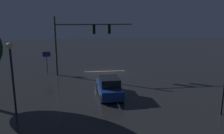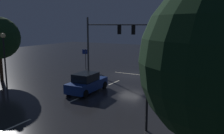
# 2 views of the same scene
# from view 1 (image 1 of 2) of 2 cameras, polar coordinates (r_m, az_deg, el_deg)

# --- Properties ---
(ground_plane) EXTENTS (80.00, 80.00, 0.00)m
(ground_plane) POSITION_cam_1_polar(r_m,az_deg,el_deg) (28.09, -1.62, -1.45)
(ground_plane) COLOR #232326
(traffic_signal_assembly) EXTENTS (8.81, 0.47, 6.70)m
(traffic_signal_assembly) POSITION_cam_1_polar(r_m,az_deg,el_deg) (26.86, -7.67, 7.68)
(traffic_signal_assembly) COLOR #383A3D
(traffic_signal_assembly) RESTS_ON ground_plane
(lane_dash_far) EXTENTS (0.16, 2.20, 0.01)m
(lane_dash_far) POSITION_cam_1_polar(r_m,az_deg,el_deg) (24.26, -0.68, -3.76)
(lane_dash_far) COLOR beige
(lane_dash_far) RESTS_ON ground_plane
(lane_dash_mid) EXTENTS (0.16, 2.20, 0.01)m
(lane_dash_mid) POSITION_cam_1_polar(r_m,az_deg,el_deg) (18.64, 1.47, -9.00)
(lane_dash_mid) COLOR beige
(lane_dash_mid) RESTS_ON ground_plane
(stop_bar) EXTENTS (5.00, 0.16, 0.01)m
(stop_bar) POSITION_cam_1_polar(r_m,az_deg,el_deg) (28.91, -1.79, -1.03)
(stop_bar) COLOR beige
(stop_bar) RESTS_ON ground_plane
(car_approaching) EXTENTS (2.05, 4.43, 1.70)m
(car_approaching) POSITION_cam_1_polar(r_m,az_deg,el_deg) (20.07, -0.70, -4.97)
(car_approaching) COLOR navy
(car_approaching) RESTS_ON ground_plane
(street_lamp_right_kerb) EXTENTS (0.44, 0.44, 5.10)m
(street_lamp_right_kerb) POSITION_cam_1_polar(r_m,az_deg,el_deg) (17.31, -23.44, 0.52)
(street_lamp_right_kerb) COLOR black
(street_lamp_right_kerb) RESTS_ON ground_plane
(route_sign) EXTENTS (0.89, 0.25, 2.64)m
(route_sign) POSITION_cam_1_polar(r_m,az_deg,el_deg) (28.73, -15.75, 2.29)
(route_sign) COLOR #383A3D
(route_sign) RESTS_ON ground_plane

